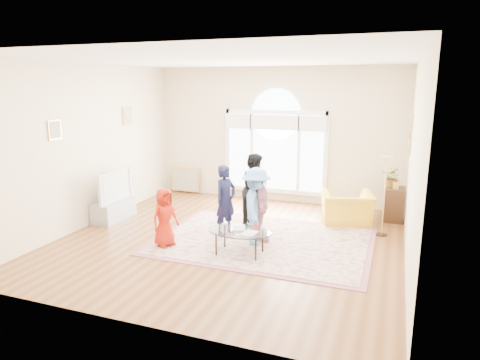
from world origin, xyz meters
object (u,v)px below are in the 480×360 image
(coffee_table, at_px, (240,232))
(television, at_px, (112,185))
(area_rug, at_px, (264,241))
(tv_console, at_px, (114,210))
(armchair, at_px, (347,208))

(coffee_table, bearing_deg, television, 163.56)
(area_rug, relative_size, coffee_table, 3.32)
(tv_console, relative_size, armchair, 1.01)
(television, distance_m, armchair, 4.86)
(television, relative_size, coffee_table, 1.03)
(area_rug, bearing_deg, armchair, 51.22)
(tv_console, relative_size, coffee_table, 0.92)
(coffee_table, bearing_deg, armchair, 56.63)
(area_rug, relative_size, tv_console, 3.60)
(coffee_table, xyz_separation_m, armchair, (1.48, 2.32, -0.08))
(television, bearing_deg, coffee_table, -15.56)
(area_rug, height_order, armchair, armchair)
(television, relative_size, armchair, 1.13)
(television, height_order, coffee_table, television)
(tv_console, distance_m, television, 0.53)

